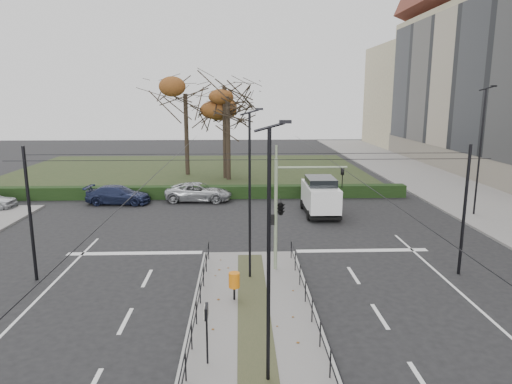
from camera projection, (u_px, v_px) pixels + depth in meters
ground at (252, 295)px, 18.78m from camera, size 140.00×140.00×0.00m
median_island at (254, 323)px, 16.32m from camera, size 4.40×15.00×0.14m
sidewalk_east at (445, 187)px, 40.93m from camera, size 8.00×90.00×0.14m
park at (189, 171)px, 49.85m from camera, size 38.00×26.00×0.10m
hedge at (171, 192)px, 36.65m from camera, size 38.00×1.00×1.00m
median_railing at (254, 301)px, 16.03m from camera, size 4.14×13.24×0.92m
catenary at (251, 206)px, 19.66m from camera, size 20.00×34.00×6.00m
traffic_light at (282, 206)px, 20.72m from camera, size 3.53×2.00×5.19m
litter_bin at (234, 281)px, 17.92m from camera, size 0.44×0.44×1.12m
info_panel at (206, 318)px, 13.45m from camera, size 0.11×0.49×1.87m
streetlamp_median_near at (269, 255)px, 12.21m from camera, size 0.61×0.12×7.31m
streetlamp_median_far at (250, 194)px, 19.59m from camera, size 0.62×0.13×7.43m
streetlamp_sidewalk at (480, 150)px, 30.39m from camera, size 0.72×0.15×8.62m
parked_car_third at (118, 195)px, 34.78m from camera, size 4.99×2.36×1.40m
parked_car_fourth at (199, 192)px, 35.74m from camera, size 5.27×2.66×1.43m
white_van at (320, 195)px, 31.61m from camera, size 2.28×4.96×2.59m
rust_tree at (185, 94)px, 45.89m from camera, size 9.75×9.75×10.84m
bare_tree_center at (224, 94)px, 43.92m from camera, size 7.91×7.91×11.74m
bare_tree_near at (228, 108)px, 43.32m from camera, size 6.03×6.03×9.91m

